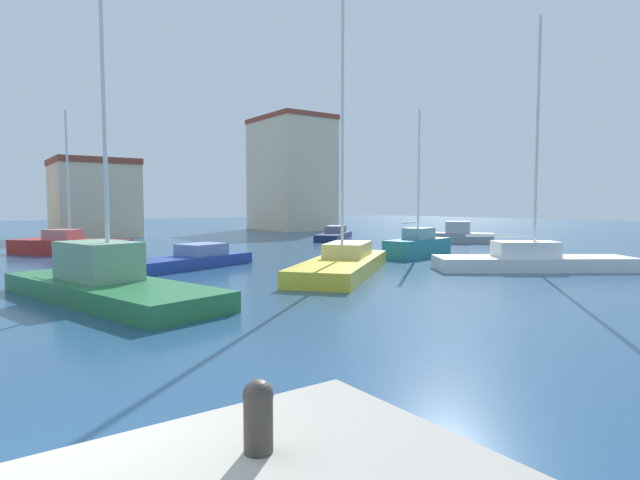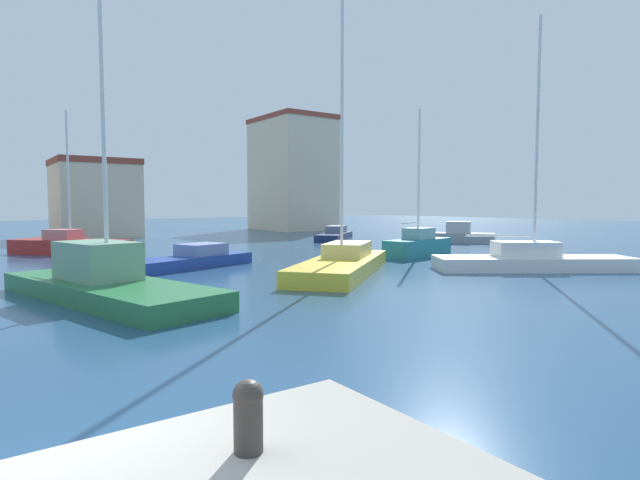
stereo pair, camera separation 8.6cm
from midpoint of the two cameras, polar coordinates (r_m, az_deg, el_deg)
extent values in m
plane|color=navy|center=(29.31, -3.38, -1.51)|extent=(160.00, 160.00, 0.00)
cylinder|color=#38332D|center=(4.04, -7.35, -19.61)|extent=(0.22, 0.22, 0.43)
sphere|color=#38332D|center=(3.96, -7.38, -16.75)|extent=(0.23, 0.23, 0.23)
cube|color=gold|center=(20.65, 2.54, -2.95)|extent=(8.25, 7.43, 0.60)
cube|color=#DFCD77|center=(21.72, 3.20, -1.04)|extent=(3.21, 3.05, 0.58)
cylinder|color=silver|center=(20.76, 2.59, 12.99)|extent=(0.12, 0.12, 10.88)
cube|color=#19234C|center=(40.93, 1.70, 0.41)|extent=(6.29, 5.90, 0.53)
cube|color=slate|center=(41.58, 1.89, 1.22)|extent=(2.79, 2.69, 0.56)
cube|color=#B22823|center=(32.22, -25.97, -0.68)|extent=(5.91, 6.58, 0.81)
cube|color=#C4716E|center=(32.49, -26.62, 0.56)|extent=(2.14, 2.20, 0.58)
cylinder|color=silver|center=(32.18, -26.19, 6.47)|extent=(0.12, 0.12, 7.23)
cube|color=gray|center=(39.01, 14.51, 0.25)|extent=(4.81, 5.95, 0.72)
cube|color=#ADB0B5|center=(38.92, 15.23, 1.39)|extent=(1.98, 2.09, 0.85)
cube|color=#233D93|center=(23.40, -14.24, -2.38)|extent=(6.37, 3.90, 0.51)
cube|color=#6E7DB1|center=(23.83, -12.97, -1.01)|extent=(2.35, 2.12, 0.52)
cube|color=#28703D|center=(16.24, -22.41, -5.21)|extent=(4.68, 8.95, 0.55)
cube|color=gray|center=(16.64, -23.39, -2.11)|extent=(2.19, 2.86, 1.13)
cylinder|color=silver|center=(16.38, -22.95, 15.17)|extent=(0.12, 0.12, 10.99)
cylinder|color=silver|center=(17.48, -24.85, -0.76)|extent=(0.83, 2.92, 0.08)
cube|color=#1E707A|center=(28.05, 10.94, -0.85)|extent=(4.91, 2.55, 0.94)
cube|color=#6B9CA2|center=(28.06, 11.03, 0.73)|extent=(1.89, 1.47, 0.60)
cylinder|color=silver|center=(28.01, 11.04, 7.16)|extent=(0.12, 0.12, 6.90)
cylinder|color=silver|center=(27.25, 10.08, 1.90)|extent=(1.62, 0.46, 0.08)
cube|color=white|center=(23.64, 22.79, -2.42)|extent=(8.06, 6.44, 0.57)
cube|color=silver|center=(23.43, 22.00, -0.94)|extent=(2.88, 2.56, 0.65)
cylinder|color=silver|center=(23.67, 23.13, 10.42)|extent=(0.12, 0.12, 10.01)
cylinder|color=silver|center=(22.98, 19.47, 0.46)|extent=(2.44, 1.70, 0.08)
cube|color=beige|center=(48.24, -23.72, 3.95)|extent=(6.37, 6.76, 6.15)
cube|color=brown|center=(48.38, -23.83, 7.89)|extent=(6.50, 6.90, 0.50)
cube|color=beige|center=(57.69, -3.08, 7.11)|extent=(6.60, 8.93, 11.97)
cube|color=brown|center=(58.37, -3.11, 13.23)|extent=(6.73, 9.11, 0.50)
camera|label=1|loc=(0.04, -89.91, 0.01)|focal=28.73mm
camera|label=2|loc=(0.04, 90.09, -0.01)|focal=28.73mm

